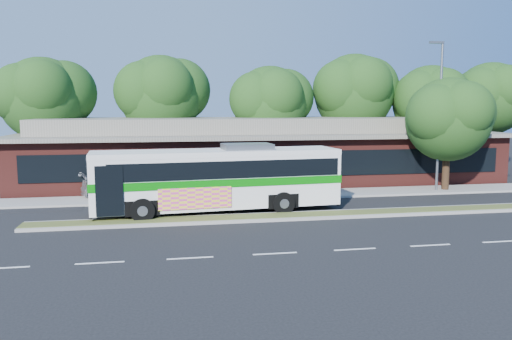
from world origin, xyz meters
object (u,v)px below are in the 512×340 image
object	(u,v)px
lamp_post	(439,112)
sedan	(127,184)
sidewalk_tree	(453,117)
transit_bus	(219,175)

from	to	relation	value
lamp_post	sedan	world-z (taller)	lamp_post
sedan	sidewalk_tree	bearing A→B (deg)	-115.10
lamp_post	sidewalk_tree	xyz separation A→B (m)	(1.11, 0.32, -0.34)
transit_bus	sedan	xyz separation A→B (m)	(-4.79, 5.40, -1.14)
lamp_post	transit_bus	world-z (taller)	lamp_post
sedan	sidewalk_tree	distance (m)	20.10
sedan	lamp_post	bearing A→B (deg)	-116.35
transit_bus	sidewalk_tree	distance (m)	15.62
lamp_post	sedan	distance (m)	19.11
transit_bus	sedan	bearing A→B (deg)	126.84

